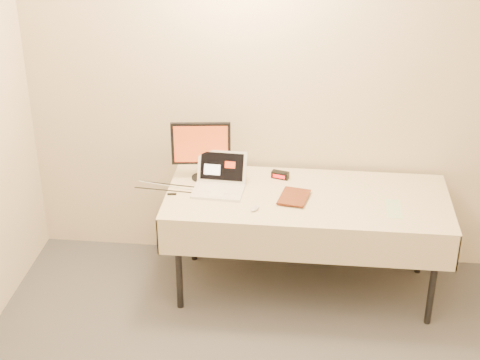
# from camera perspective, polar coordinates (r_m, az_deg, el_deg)

# --- Properties ---
(back_wall) EXTENTS (4.00, 0.10, 2.70)m
(back_wall) POSITION_cam_1_polar(r_m,az_deg,el_deg) (5.01, 5.68, 7.40)
(back_wall) COLOR beige
(back_wall) RESTS_ON ground
(table) EXTENTS (1.86, 0.81, 0.74)m
(table) POSITION_cam_1_polar(r_m,az_deg,el_deg) (4.87, 5.23, -1.89)
(table) COLOR black
(table) RESTS_ON ground
(laptop) EXTENTS (0.35, 0.33, 0.22)m
(laptop) POSITION_cam_1_polar(r_m,az_deg,el_deg) (4.90, -1.58, -0.08)
(laptop) COLOR silver
(laptop) RESTS_ON table
(monitor) EXTENTS (0.40, 0.16, 0.41)m
(monitor) POSITION_cam_1_polar(r_m,az_deg,el_deg) (4.95, -3.05, 2.63)
(monitor) COLOR black
(monitor) RESTS_ON table
(book) EXTENTS (0.18, 0.06, 0.24)m
(book) POSITION_cam_1_polar(r_m,az_deg,el_deg) (4.76, 3.19, -0.06)
(book) COLOR #983E1B
(book) RESTS_ON table
(alarm_clock) EXTENTS (0.13, 0.08, 0.05)m
(alarm_clock) POSITION_cam_1_polar(r_m,az_deg,el_deg) (5.05, 3.14, 0.39)
(alarm_clock) COLOR black
(alarm_clock) RESTS_ON table
(clicker) EXTENTS (0.07, 0.09, 0.02)m
(clicker) POSITION_cam_1_polar(r_m,az_deg,el_deg) (4.66, 1.18, -2.22)
(clicker) COLOR silver
(clicker) RESTS_ON table
(paper_form) EXTENTS (0.10, 0.25, 0.00)m
(paper_form) POSITION_cam_1_polar(r_m,az_deg,el_deg) (4.77, 11.84, -2.19)
(paper_form) COLOR #BFE2B4
(paper_form) RESTS_ON table
(usb_dongle) EXTENTS (0.06, 0.02, 0.01)m
(usb_dongle) POSITION_cam_1_polar(r_m,az_deg,el_deg) (4.86, -5.31, -1.09)
(usb_dongle) COLOR black
(usb_dongle) RESTS_ON table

